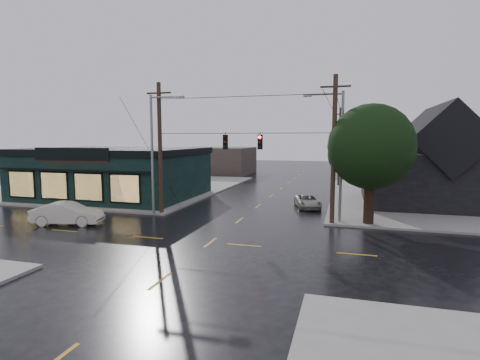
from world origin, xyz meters
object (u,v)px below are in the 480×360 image
(utility_pole_ne, at_px, (332,225))
(sedan_cream, at_px, (68,214))
(corner_tree, at_px, (371,147))
(utility_pole_nw, at_px, (162,214))
(suv_silver, at_px, (308,201))

(utility_pole_ne, distance_m, sedan_cream, 18.26)
(corner_tree, relative_size, utility_pole_nw, 0.80)
(corner_tree, relative_size, suv_silver, 2.02)
(utility_pole_nw, xyz_separation_m, suv_silver, (10.75, 5.96, 0.56))
(utility_pole_nw, relative_size, sedan_cream, 2.17)
(utility_pole_ne, distance_m, suv_silver, 6.39)
(sedan_cream, distance_m, suv_silver, 18.80)
(utility_pole_ne, xyz_separation_m, suv_silver, (-2.25, 5.96, 0.56))
(utility_pole_nw, distance_m, sedan_cream, 6.78)
(utility_pole_nw, relative_size, utility_pole_ne, 1.00)
(corner_tree, bearing_deg, suv_silver, 130.50)
(utility_pole_ne, bearing_deg, corner_tree, 11.71)
(suv_silver, bearing_deg, utility_pole_ne, -85.24)
(sedan_cream, xyz_separation_m, suv_silver, (15.31, 10.92, -0.21))
(corner_tree, bearing_deg, sedan_cream, -164.70)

